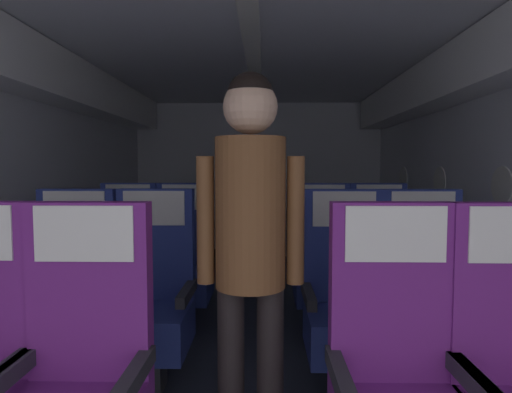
{
  "coord_description": "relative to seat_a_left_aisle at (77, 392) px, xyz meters",
  "views": [
    {
      "loc": [
        0.1,
        0.18,
        1.24
      ],
      "look_at": [
        0.02,
        3.65,
        1.01
      ],
      "focal_mm": 30.57,
      "sensor_mm": 36.0,
      "label": 1
    }
  ],
  "objects": [
    {
      "name": "seat_c_right_aisle",
      "position": [
        1.54,
        1.93,
        0.0
      ],
      "size": [
        0.48,
        0.47,
        1.12
      ],
      "color": "#38383D",
      "rests_on": "ground"
    },
    {
      "name": "seat_c_right_window",
      "position": [
        1.09,
        1.91,
        0.0
      ],
      "size": [
        0.48,
        0.47,
        1.12
      ],
      "color": "#38383D",
      "rests_on": "ground"
    },
    {
      "name": "seat_b_right_window",
      "position": [
        1.09,
        0.95,
        0.0
      ],
      "size": [
        0.48,
        0.47,
        1.12
      ],
      "color": "#38383D",
      "rests_on": "ground"
    },
    {
      "name": "ground",
      "position": [
        0.55,
        1.5,
        -0.48
      ],
      "size": [
        3.63,
        6.62,
        0.02
      ],
      "primitive_type": "cube",
      "color": "#2D3342"
    },
    {
      "name": "seat_b_right_aisle",
      "position": [
        1.54,
        0.95,
        0.0
      ],
      "size": [
        0.48,
        0.47,
        1.12
      ],
      "color": "#38383D",
      "rests_on": "ground"
    },
    {
      "name": "seat_a_right_window",
      "position": [
        1.11,
        0.02,
        0.0
      ],
      "size": [
        0.48,
        0.47,
        1.12
      ],
      "color": "#38383D",
      "rests_on": "ground"
    },
    {
      "name": "seat_a_left_aisle",
      "position": [
        0.0,
        0.0,
        0.0
      ],
      "size": [
        0.48,
        0.47,
        1.12
      ],
      "color": "#38383D",
      "rests_on": "ground"
    },
    {
      "name": "seat_c_left_aisle",
      "position": [
        0.0,
        1.92,
        0.0
      ],
      "size": [
        0.48,
        0.47,
        1.12
      ],
      "color": "#38383D",
      "rests_on": "ground"
    },
    {
      "name": "fuselage_shell",
      "position": [
        0.55,
        1.77,
        1.09
      ],
      "size": [
        3.51,
        6.27,
        2.19
      ],
      "color": "silver",
      "rests_on": "ground"
    },
    {
      "name": "seat_c_left_window",
      "position": [
        -0.45,
        1.93,
        0.0
      ],
      "size": [
        0.48,
        0.47,
        1.12
      ],
      "color": "#38383D",
      "rests_on": "ground"
    },
    {
      "name": "seat_b_left_aisle",
      "position": [
        0.0,
        0.98,
        0.0
      ],
      "size": [
        0.48,
        0.47,
        1.12
      ],
      "color": "#38383D",
      "rests_on": "ground"
    },
    {
      "name": "seat_b_left_window",
      "position": [
        -0.46,
        0.95,
        0.0
      ],
      "size": [
        0.48,
        0.47,
        1.12
      ],
      "color": "#38383D",
      "rests_on": "ground"
    },
    {
      "name": "flight_attendant",
      "position": [
        0.59,
        0.29,
        0.52
      ],
      "size": [
        0.43,
        0.28,
        1.61
      ],
      "rotation": [
        0.0,
        0.0,
        -0.24
      ],
      "color": "black",
      "rests_on": "ground"
    }
  ]
}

